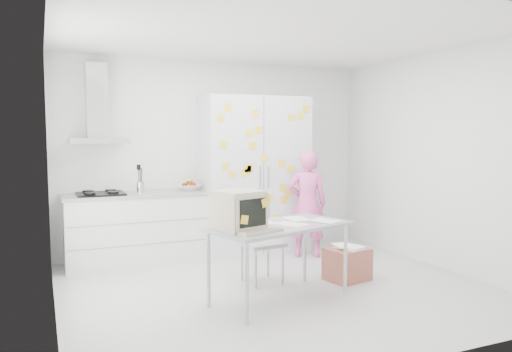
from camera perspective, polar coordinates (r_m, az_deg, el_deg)
name	(u,v)px	position (r m, az deg, el deg)	size (l,w,h in m)	color
floor	(277,289)	(5.60, 2.39, -12.76)	(4.50, 4.00, 0.02)	silver
walls	(251,162)	(6.00, -0.56, 1.66)	(4.52, 4.01, 2.70)	white
ceiling	(278,37)	(5.43, 2.49, 15.61)	(4.50, 4.00, 0.02)	white
counter_run	(137,227)	(6.71, -13.39, -5.68)	(1.84, 0.63, 1.28)	white
range_hood	(97,112)	(6.68, -17.71, 6.98)	(0.70, 0.48, 1.01)	silver
tall_cabinet	(254,175)	(7.07, -0.20, 0.14)	(1.50, 0.68, 2.20)	silver
person	(307,204)	(6.84, 5.88, -3.17)	(0.53, 0.35, 1.46)	pink
desk	(254,218)	(4.85, -0.17, -4.83)	(1.59, 1.09, 1.15)	#969B9F
chair	(259,236)	(5.71, 0.34, -6.83)	(0.45, 0.45, 0.93)	#A4A4A2
cardboard_box	(347,264)	(5.93, 10.39, -9.82)	(0.52, 0.45, 0.40)	#A65F48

